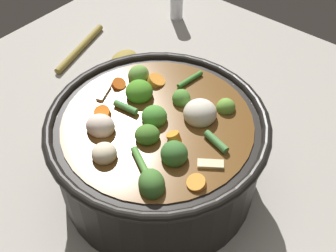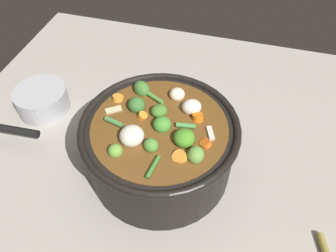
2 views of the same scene
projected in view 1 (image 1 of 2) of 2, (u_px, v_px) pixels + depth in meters
The scene contains 4 objects.
ground_plane at pixel (159, 180), 0.68m from camera, with size 1.10×1.10×0.00m, color #9E998E.
cooking_pot at pixel (158, 150), 0.62m from camera, with size 0.32×0.32×0.17m.
wooden_spoon at pixel (107, 55), 0.90m from camera, with size 0.17×0.18×0.02m.
salt_shaker at pixel (177, 1), 0.99m from camera, with size 0.03×0.03×0.09m.
Camera 1 is at (0.27, -0.30, 0.55)m, focal length 43.71 mm.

